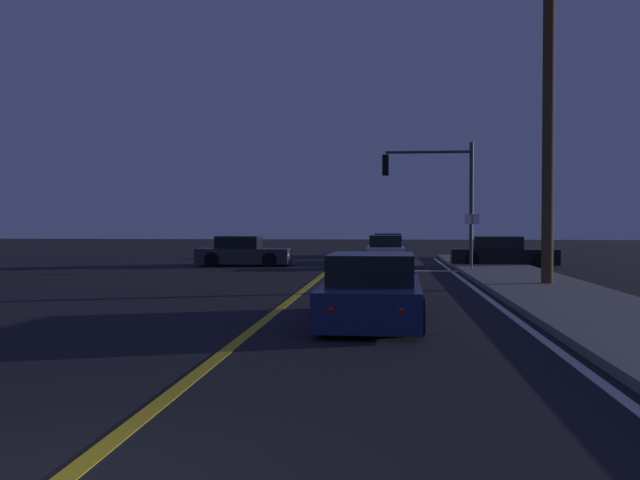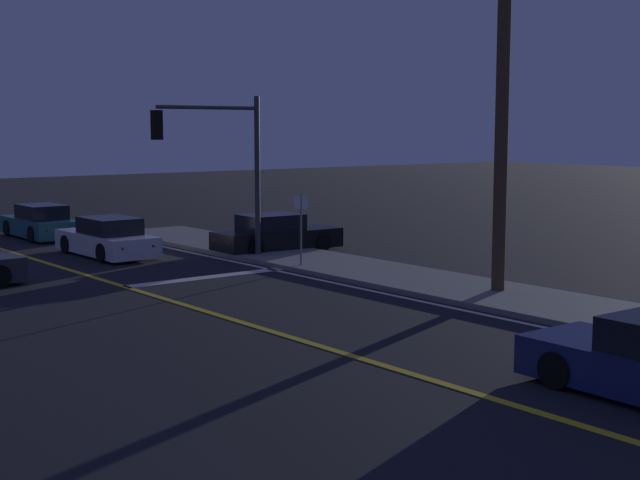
# 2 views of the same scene
# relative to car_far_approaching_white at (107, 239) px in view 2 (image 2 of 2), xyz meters

# --- Properties ---
(sidewalk_right) EXTENTS (3.20, 45.81, 0.15)m
(sidewalk_right) POSITION_rel_car_far_approaching_white_xyz_m (4.49, -17.24, -0.51)
(sidewalk_right) COLOR slate
(sidewalk_right) RESTS_ON ground
(lane_line_center) EXTENTS (0.20, 43.26, 0.01)m
(lane_line_center) POSITION_rel_car_far_approaching_white_xyz_m (-2.30, -17.24, -0.58)
(lane_line_center) COLOR gold
(lane_line_center) RESTS_ON ground
(lane_line_edge_right) EXTENTS (0.16, 43.26, 0.01)m
(lane_line_edge_right) POSITION_rel_car_far_approaching_white_xyz_m (2.64, -17.24, -0.58)
(lane_line_edge_right) COLOR silver
(lane_line_edge_right) RESTS_ON ground
(stop_bar) EXTENTS (5.18, 0.50, 0.01)m
(stop_bar) POSITION_rel_car_far_approaching_white_xyz_m (0.30, -6.02, -0.58)
(stop_bar) COLOR silver
(stop_bar) RESTS_ON ground
(car_far_approaching_white) EXTENTS (1.89, 4.70, 1.34)m
(car_far_approaching_white) POSITION_rel_car_far_approaching_white_xyz_m (0.00, 0.00, 0.00)
(car_far_approaching_white) COLOR silver
(car_far_approaching_white) RESTS_ON ground
(car_mid_block_teal) EXTENTS (1.87, 4.55, 1.34)m
(car_mid_block_teal) POSITION_rel_car_far_approaching_white_xyz_m (0.14, 6.43, -0.00)
(car_mid_block_teal) COLOR #195960
(car_mid_block_teal) RESTS_ON ground
(car_parked_curb_black) EXTENTS (4.66, 1.95, 1.34)m
(car_parked_curb_black) POSITION_rel_car_far_approaching_white_xyz_m (5.15, -2.71, -0.00)
(car_parked_curb_black) COLOR black
(car_parked_curb_black) RESTS_ON ground
(traffic_signal_near_right) EXTENTS (3.91, 0.28, 5.39)m
(traffic_signal_near_right) POSITION_rel_car_far_approaching_white_xyz_m (2.25, -3.72, 3.03)
(traffic_signal_near_right) COLOR #38383D
(traffic_signal_near_right) RESTS_ON ground
(utility_pole_right) EXTENTS (1.71, 0.34, 11.29)m
(utility_pole_right) POSITION_rel_car_far_approaching_white_xyz_m (4.79, -13.20, 5.21)
(utility_pole_right) COLOR #4C3823
(utility_pole_right) RESTS_ON ground
(street_sign_corner) EXTENTS (0.56, 0.07, 2.33)m
(street_sign_corner) POSITION_rel_car_far_approaching_white_xyz_m (3.39, -6.52, 0.99)
(street_sign_corner) COLOR slate
(street_sign_corner) RESTS_ON ground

